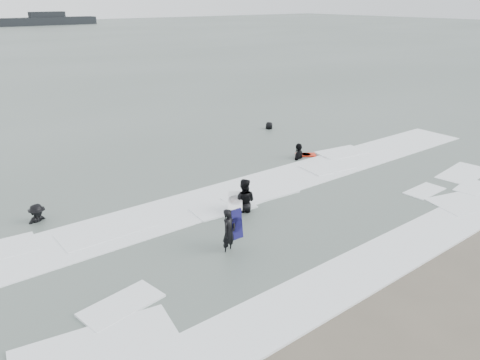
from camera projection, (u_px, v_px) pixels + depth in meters
ground at (343, 264)px, 13.80m from camera, size 320.00×320.00×0.00m
surfer_centre at (229, 252)px, 14.42m from camera, size 0.62×0.51×1.47m
surfer_wading at (244, 212)px, 17.15m from camera, size 1.12×1.12×1.83m
surfer_breaker at (39, 223)px, 16.26m from camera, size 1.13×0.83×1.57m
surfer_right_near at (299, 159)px, 22.72m from camera, size 1.23×0.94×1.94m
surfer_right_far at (269, 130)px, 27.69m from camera, size 0.93×0.78×1.63m
surf_foam at (262, 219)px, 16.52m from camera, size 30.03×9.06×0.09m
bodyboards at (266, 187)px, 18.05m from camera, size 8.94×5.70×1.25m
vessel_horizon at (48, 20)px, 129.18m from camera, size 25.98×4.64×3.53m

